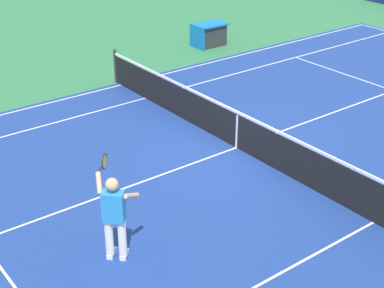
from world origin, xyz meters
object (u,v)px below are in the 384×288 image
(tennis_player_near, at_px, (114,213))
(equipment_cart_tarped, at_px, (209,34))
(tennis_net, at_px, (237,130))
(tennis_ball, at_px, (255,143))

(tennis_player_near, xyz_separation_m, equipment_cart_tarped, (-9.42, -9.08, -0.49))
(tennis_player_near, distance_m, equipment_cart_tarped, 13.10)
(tennis_net, distance_m, equipment_cart_tarped, 8.58)
(tennis_net, xyz_separation_m, equipment_cart_tarped, (-4.82, -7.10, -0.05))
(tennis_net, distance_m, tennis_ball, 0.69)
(tennis_player_near, bearing_deg, equipment_cart_tarped, -136.04)
(equipment_cart_tarped, bearing_deg, tennis_player_near, 43.96)
(tennis_ball, relative_size, equipment_cart_tarped, 0.05)
(tennis_ball, xyz_separation_m, equipment_cart_tarped, (-4.33, -7.25, 0.40))
(equipment_cart_tarped, bearing_deg, tennis_ball, 59.15)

